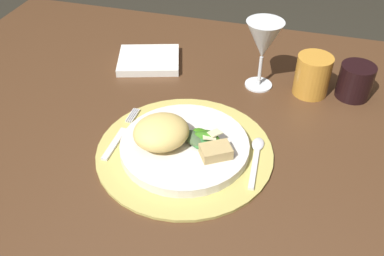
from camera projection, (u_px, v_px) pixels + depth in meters
name	position (u px, v px, depth m)	size (l,w,h in m)	color
dining_table	(205.00, 173.00, 0.97)	(1.40, 0.94, 0.76)	#4D301C
placemat	(185.00, 151.00, 0.81)	(0.33, 0.33, 0.01)	tan
dinner_plate	(185.00, 146.00, 0.80)	(0.24, 0.24, 0.02)	silver
pasta_serving	(161.00, 132.00, 0.78)	(0.10, 0.10, 0.05)	#E4C46C
salad_greens	(203.00, 139.00, 0.79)	(0.08, 0.07, 0.03)	#327635
bread_piece	(216.00, 151.00, 0.76)	(0.05, 0.04, 0.02)	tan
fork	(120.00, 135.00, 0.84)	(0.01, 0.16, 0.00)	silver
spoon	(256.00, 154.00, 0.79)	(0.02, 0.14, 0.01)	silver
napkin	(149.00, 60.00, 1.06)	(0.15, 0.13, 0.02)	white
wine_glass	(263.00, 41.00, 0.91)	(0.08, 0.08, 0.16)	silver
amber_tumbler	(312.00, 75.00, 0.94)	(0.08, 0.08, 0.09)	#C9882F
dark_tumbler	(355.00, 81.00, 0.93)	(0.07, 0.07, 0.08)	black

